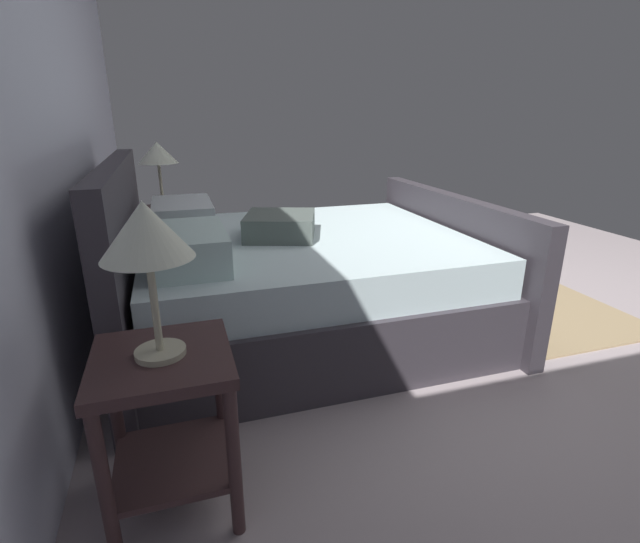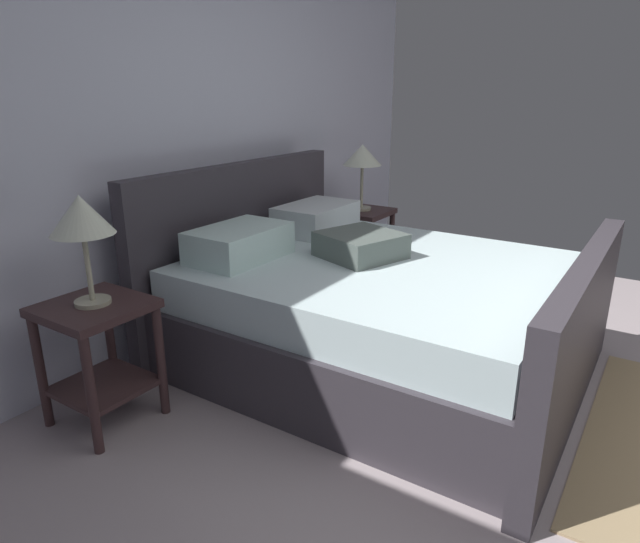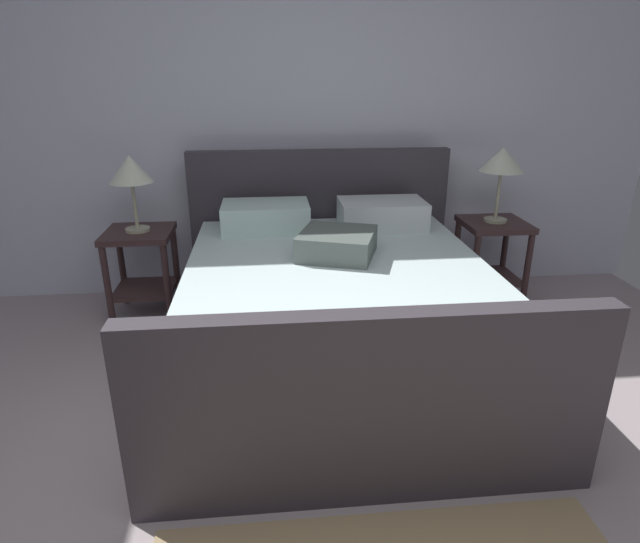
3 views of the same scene
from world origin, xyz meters
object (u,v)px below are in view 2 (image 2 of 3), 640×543
Objects in this scene: nightstand_right at (361,233)px; table_lamp_left at (81,219)px; table_lamp_right at (362,157)px; nightstand_left at (99,343)px; bed at (374,306)px.

table_lamp_left is (-2.47, 0.01, 0.59)m from nightstand_right.
nightstand_left is at bearing 179.74° from table_lamp_right.
nightstand_right is 2.47m from nightstand_left.
bed is at bearing -32.59° from nightstand_left.
nightstand_left is (-2.47, 0.01, -0.62)m from table_lamp_right.
bed reaches higher than nightstand_left.
bed is at bearing -147.76° from table_lamp_right.
bed is 1.46m from nightstand_right.
nightstand_right is 0.62m from table_lamp_right.
table_lamp_left is (-1.23, 0.79, 0.65)m from bed.
table_lamp_left is (-0.00, 0.00, 0.59)m from nightstand_left.
table_lamp_right is at bearing -0.26° from nightstand_left.
bed reaches higher than nightstand_right.
bed is 1.60m from table_lamp_left.
nightstand_right is 2.54m from table_lamp_left.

